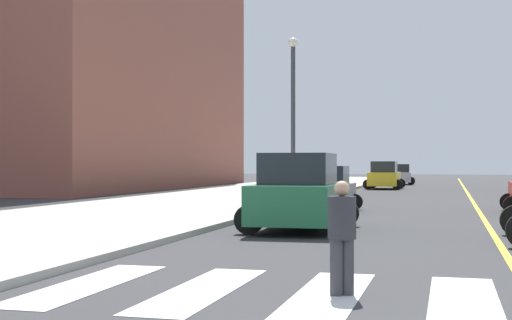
{
  "coord_description": "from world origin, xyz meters",
  "views": [
    {
      "loc": [
        -1.1,
        -6.01,
        1.82
      ],
      "look_at": [
        -8.51,
        22.36,
        1.92
      ],
      "focal_mm": 51.78,
      "sensor_mm": 36.0,
      "label": 1
    }
  ],
  "objects_px": {
    "car_silver_third": "(400,175)",
    "street_lamp": "(293,104)",
    "car_gray_fifth": "(327,190)",
    "car_green_sixth": "(300,194)",
    "car_yellow_nearest": "(384,176)",
    "pedestrian_crossing": "(342,232)"
  },
  "relations": [
    {
      "from": "car_silver_third",
      "to": "street_lamp",
      "type": "relative_size",
      "value": 0.53
    },
    {
      "from": "car_silver_third",
      "to": "car_gray_fifth",
      "type": "height_order",
      "value": "car_gray_fifth"
    },
    {
      "from": "car_green_sixth",
      "to": "street_lamp",
      "type": "bearing_deg",
      "value": 100.98
    },
    {
      "from": "car_yellow_nearest",
      "to": "street_lamp",
      "type": "distance_m",
      "value": 19.25
    },
    {
      "from": "car_yellow_nearest",
      "to": "pedestrian_crossing",
      "type": "bearing_deg",
      "value": -85.3
    },
    {
      "from": "car_green_sixth",
      "to": "street_lamp",
      "type": "xyz_separation_m",
      "value": [
        -2.92,
        13.13,
        3.5
      ]
    },
    {
      "from": "car_gray_fifth",
      "to": "pedestrian_crossing",
      "type": "distance_m",
      "value": 17.35
    },
    {
      "from": "car_yellow_nearest",
      "to": "car_gray_fifth",
      "type": "bearing_deg",
      "value": -89.47
    },
    {
      "from": "car_yellow_nearest",
      "to": "street_lamp",
      "type": "bearing_deg",
      "value": -96.9
    },
    {
      "from": "car_green_sixth",
      "to": "street_lamp",
      "type": "height_order",
      "value": "street_lamp"
    },
    {
      "from": "car_gray_fifth",
      "to": "car_yellow_nearest",
      "type": "bearing_deg",
      "value": 88.86
    },
    {
      "from": "car_silver_third",
      "to": "pedestrian_crossing",
      "type": "xyz_separation_m",
      "value": [
        2.43,
        -52.01,
        0.07
      ]
    },
    {
      "from": "car_yellow_nearest",
      "to": "street_lamp",
      "type": "xyz_separation_m",
      "value": [
        -2.52,
        -18.74,
        3.58
      ]
    },
    {
      "from": "car_green_sixth",
      "to": "pedestrian_crossing",
      "type": "height_order",
      "value": "car_green_sixth"
    },
    {
      "from": "street_lamp",
      "to": "car_green_sixth",
      "type": "bearing_deg",
      "value": -77.48
    },
    {
      "from": "car_yellow_nearest",
      "to": "car_silver_third",
      "type": "relative_size",
      "value": 1.11
    },
    {
      "from": "pedestrian_crossing",
      "to": "car_yellow_nearest",
      "type": "bearing_deg",
      "value": -116.26
    },
    {
      "from": "car_yellow_nearest",
      "to": "street_lamp",
      "type": "height_order",
      "value": "street_lamp"
    },
    {
      "from": "car_silver_third",
      "to": "car_green_sixth",
      "type": "relative_size",
      "value": 0.82
    },
    {
      "from": "car_gray_fifth",
      "to": "car_green_sixth",
      "type": "xyz_separation_m",
      "value": [
        0.49,
        -7.72,
        0.17
      ]
    },
    {
      "from": "car_silver_third",
      "to": "car_gray_fifth",
      "type": "xyz_separation_m",
      "value": [
        -0.51,
        -34.91,
        0.0
      ]
    },
    {
      "from": "street_lamp",
      "to": "car_silver_third",
      "type": "bearing_deg",
      "value": 84.31
    }
  ]
}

